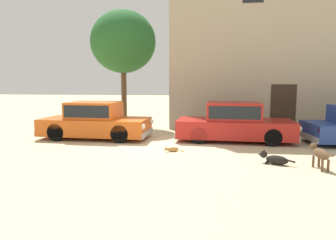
{
  "coord_description": "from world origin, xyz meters",
  "views": [
    {
      "loc": [
        1.72,
        -10.12,
        2.2
      ],
      "look_at": [
        0.49,
        0.2,
        0.9
      ],
      "focal_mm": 32.52,
      "sensor_mm": 36.0,
      "label": 1
    }
  ],
  "objects_px": {
    "acacia_tree_left": "(123,42)",
    "stray_dog_spotted": "(274,159)",
    "parked_sedan_nearest": "(95,120)",
    "stray_dog_tan": "(320,153)",
    "parked_sedan_second": "(234,122)",
    "stray_cat": "(172,149)"
  },
  "relations": [
    {
      "from": "stray_dog_spotted",
      "to": "acacia_tree_left",
      "type": "distance_m",
      "value": 9.39
    },
    {
      "from": "stray_dog_spotted",
      "to": "stray_cat",
      "type": "relative_size",
      "value": 1.5
    },
    {
      "from": "stray_dog_tan",
      "to": "acacia_tree_left",
      "type": "height_order",
      "value": "acacia_tree_left"
    },
    {
      "from": "parked_sedan_second",
      "to": "stray_dog_tan",
      "type": "bearing_deg",
      "value": -59.87
    },
    {
      "from": "parked_sedan_nearest",
      "to": "acacia_tree_left",
      "type": "bearing_deg",
      "value": 86.03
    },
    {
      "from": "stray_dog_tan",
      "to": "parked_sedan_nearest",
      "type": "bearing_deg",
      "value": 54.56
    },
    {
      "from": "stray_dog_tan",
      "to": "stray_cat",
      "type": "bearing_deg",
      "value": 59.92
    },
    {
      "from": "parked_sedan_second",
      "to": "stray_cat",
      "type": "bearing_deg",
      "value": -132.38
    },
    {
      "from": "stray_dog_tan",
      "to": "stray_cat",
      "type": "distance_m",
      "value": 4.2
    },
    {
      "from": "stray_dog_tan",
      "to": "stray_cat",
      "type": "height_order",
      "value": "stray_dog_tan"
    },
    {
      "from": "stray_dog_spotted",
      "to": "acacia_tree_left",
      "type": "height_order",
      "value": "acacia_tree_left"
    },
    {
      "from": "parked_sedan_second",
      "to": "stray_dog_spotted",
      "type": "distance_m",
      "value": 3.37
    },
    {
      "from": "parked_sedan_second",
      "to": "stray_cat",
      "type": "xyz_separation_m",
      "value": [
        -2.11,
        -2.09,
        -0.64
      ]
    },
    {
      "from": "parked_sedan_nearest",
      "to": "stray_dog_tan",
      "type": "height_order",
      "value": "parked_sedan_nearest"
    },
    {
      "from": "parked_sedan_nearest",
      "to": "stray_cat",
      "type": "distance_m",
      "value": 3.87
    },
    {
      "from": "parked_sedan_nearest",
      "to": "acacia_tree_left",
      "type": "xyz_separation_m",
      "value": [
        0.34,
        3.11,
        3.39
      ]
    },
    {
      "from": "stray_dog_tan",
      "to": "stray_cat",
      "type": "relative_size",
      "value": 1.7
    },
    {
      "from": "parked_sedan_second",
      "to": "stray_dog_spotted",
      "type": "bearing_deg",
      "value": -73.74
    },
    {
      "from": "parked_sedan_nearest",
      "to": "acacia_tree_left",
      "type": "relative_size",
      "value": 0.78
    },
    {
      "from": "parked_sedan_nearest",
      "to": "stray_dog_tan",
      "type": "xyz_separation_m",
      "value": [
        7.18,
        -3.45,
        -0.3
      ]
    },
    {
      "from": "stray_cat",
      "to": "acacia_tree_left",
      "type": "relative_size",
      "value": 0.11
    },
    {
      "from": "acacia_tree_left",
      "to": "stray_dog_spotted",
      "type": "bearing_deg",
      "value": -47.19
    }
  ]
}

